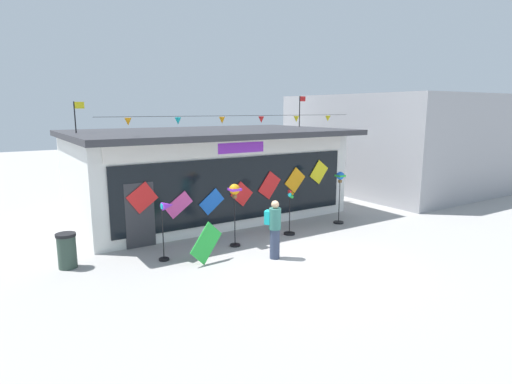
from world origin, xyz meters
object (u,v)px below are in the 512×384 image
Objects in this scene: wind_spinner_center_left at (290,213)px; wind_spinner_center_right at (340,187)px; kite_shop_building at (206,172)px; trash_bin at (67,250)px; wind_spinner_far_left at (167,217)px; person_near_camera at (274,228)px; wind_spinner_left at (235,197)px; display_kite_on_ground at (206,243)px.

wind_spinner_center_right is (2.41, 0.18, 0.63)m from wind_spinner_center_left.
kite_shop_building is 6.65× the size of wind_spinner_center_left.
kite_shop_building is 6.79m from trash_bin.
wind_spinner_center_right is at bearing -48.60° from kite_shop_building.
person_near_camera reaches higher than wind_spinner_far_left.
wind_spinner_left is 1.01× the size of wind_spinner_center_right.
display_kite_on_ground is at bearing 117.97° from person_near_camera.
kite_shop_building is at bearing 104.52° from wind_spinner_center_left.
wind_spinner_far_left is at bearing -128.00° from kite_shop_building.
kite_shop_building reaches higher than wind_spinner_center_left.
wind_spinner_far_left is at bearing -178.87° from wind_spinner_center_left.
person_near_camera is at bearing -75.92° from wind_spinner_left.
person_near_camera is (0.39, -1.54, -0.67)m from wind_spinner_left.
wind_spinner_left is 1.88m from display_kite_on_ground.
wind_spinner_left is 1.72m from person_near_camera.
wind_spinner_center_right is 2.03× the size of trash_bin.
trash_bin is 0.92× the size of display_kite_on_ground.
wind_spinner_center_left is at bearing 2.75° from person_near_camera.
display_kite_on_ground reaches higher than trash_bin.
wind_spinner_center_right is 1.15× the size of person_near_camera.
wind_spinner_left is at bearing -176.85° from wind_spinner_center_right.
wind_spinner_center_right is at bearing 3.15° from wind_spinner_left.
wind_spinner_center_right is 4.59m from person_near_camera.
wind_spinner_center_right reaches higher than wind_spinner_center_left.
wind_spinner_far_left reaches higher than display_kite_on_ground.
trash_bin is at bearing 153.54° from display_kite_on_ground.
person_near_camera reaches higher than display_kite_on_ground.
display_kite_on_ground is (-3.55, -0.88, -0.19)m from wind_spinner_center_left.
person_near_camera is at bearing -25.16° from trash_bin.
person_near_camera reaches higher than wind_spinner_center_left.
kite_shop_building is 6.17× the size of wind_spinner_far_left.
wind_spinner_left is at bearing -104.80° from kite_shop_building.
wind_spinner_center_left is at bearing 13.96° from display_kite_on_ground.
wind_spinner_center_right is 9.31m from trash_bin.
kite_shop_building is 10.84× the size of trash_bin.
wind_spinner_center_left is 0.80× the size of wind_spinner_center_right.
kite_shop_building is 6.14× the size of person_near_camera.
wind_spinner_left reaches higher than wind_spinner_center_left.
wind_spinner_left reaches higher than trash_bin.
kite_shop_building reaches higher than wind_spinner_center_right.
wind_spinner_center_left is 2.41m from person_near_camera.
wind_spinner_far_left is at bearing 135.25° from display_kite_on_ground.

